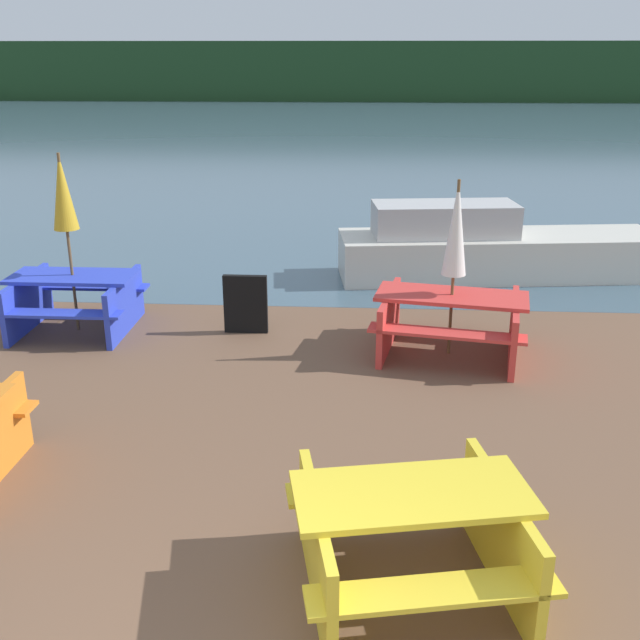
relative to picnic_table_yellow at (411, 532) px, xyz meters
The scene contains 9 objects.
water 30.78m from the picnic_table_yellow, 92.03° to the left, with size 60.00×50.00×0.00m.
far_treeline 50.80m from the picnic_table_yellow, 91.23° to the left, with size 80.00×1.60×4.00m.
picnic_table_yellow is the anchor object (origin of this frame).
picnic_table_red 4.23m from the picnic_table_yellow, 80.69° to the left, with size 1.95×1.67×0.73m.
picnic_table_blue 6.15m from the picnic_table_yellow, 130.41° to the left, with size 1.55×1.38×0.73m.
umbrella_gold 6.29m from the picnic_table_yellow, 130.41° to the left, with size 0.30×0.30×2.24m.
umbrella_white 4.36m from the picnic_table_yellow, 80.69° to the left, with size 0.28×0.28×2.05m.
boat 7.62m from the picnic_table_yellow, 77.76° to the left, with size 5.09×1.82×1.18m.
signboard 5.06m from the picnic_table_yellow, 111.02° to the left, with size 0.55×0.08×0.75m.
Camera 1 is at (0.75, -2.38, 3.38)m, focal length 42.00 mm.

